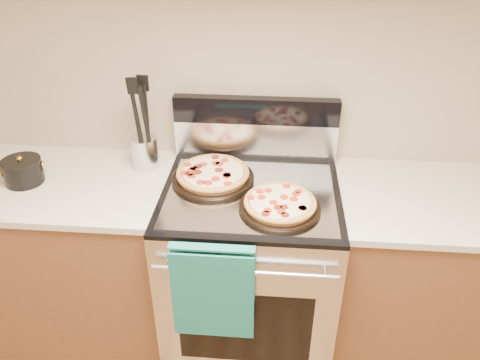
# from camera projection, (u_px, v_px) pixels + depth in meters

# --- Properties ---
(wall_back) EXTENTS (4.00, 0.00, 4.00)m
(wall_back) POSITION_uv_depth(u_px,v_px,m) (257.00, 67.00, 2.07)
(wall_back) COLOR tan
(wall_back) RESTS_ON ground
(range_body) EXTENTS (0.76, 0.68, 0.90)m
(range_body) POSITION_uv_depth(u_px,v_px,m) (250.00, 273.00, 2.24)
(range_body) COLOR #B7B7BC
(range_body) RESTS_ON ground
(oven_window) EXTENTS (0.56, 0.01, 0.40)m
(oven_window) POSITION_uv_depth(u_px,v_px,m) (245.00, 328.00, 1.96)
(oven_window) COLOR black
(oven_window) RESTS_ON range_body
(cooktop) EXTENTS (0.76, 0.68, 0.02)m
(cooktop) POSITION_uv_depth(u_px,v_px,m) (251.00, 193.00, 2.00)
(cooktop) COLOR black
(cooktop) RESTS_ON range_body
(backsplash_lower) EXTENTS (0.76, 0.06, 0.18)m
(backsplash_lower) POSITION_uv_depth(u_px,v_px,m) (255.00, 140.00, 2.21)
(backsplash_lower) COLOR silver
(backsplash_lower) RESTS_ON cooktop
(backsplash_upper) EXTENTS (0.76, 0.06, 0.12)m
(backsplash_upper) POSITION_uv_depth(u_px,v_px,m) (256.00, 110.00, 2.13)
(backsplash_upper) COLOR black
(backsplash_upper) RESTS_ON backsplash_lower
(oven_handle) EXTENTS (0.70, 0.03, 0.03)m
(oven_handle) POSITION_uv_depth(u_px,v_px,m) (244.00, 272.00, 1.74)
(oven_handle) COLOR silver
(oven_handle) RESTS_ON range_body
(dish_towel) EXTENTS (0.32, 0.05, 0.42)m
(dish_towel) POSITION_uv_depth(u_px,v_px,m) (213.00, 290.00, 1.80)
(dish_towel) COLOR #177362
(dish_towel) RESTS_ON oven_handle
(foil_sheet) EXTENTS (0.70, 0.55, 0.01)m
(foil_sheet) POSITION_uv_depth(u_px,v_px,m) (251.00, 194.00, 1.97)
(foil_sheet) COLOR gray
(foil_sheet) RESTS_ON cooktop
(cabinet_left) EXTENTS (1.00, 0.62, 0.88)m
(cabinet_left) POSITION_uv_depth(u_px,v_px,m) (75.00, 260.00, 2.34)
(cabinet_left) COLOR brown
(cabinet_left) RESTS_ON ground
(countertop_left) EXTENTS (1.02, 0.64, 0.03)m
(countertop_left) POSITION_uv_depth(u_px,v_px,m) (56.00, 183.00, 2.10)
(countertop_left) COLOR beige
(countertop_left) RESTS_ON cabinet_left
(cabinet_right) EXTENTS (1.00, 0.62, 0.88)m
(cabinet_right) POSITION_uv_depth(u_px,v_px,m) (436.00, 281.00, 2.21)
(cabinet_right) COLOR brown
(cabinet_right) RESTS_ON ground
(countertop_right) EXTENTS (1.02, 0.64, 0.03)m
(countertop_right) POSITION_uv_depth(u_px,v_px,m) (459.00, 202.00, 1.97)
(countertop_right) COLOR beige
(countertop_right) RESTS_ON cabinet_right
(pepperoni_pizza_back) EXTENTS (0.36, 0.36, 0.05)m
(pepperoni_pizza_back) POSITION_uv_depth(u_px,v_px,m) (213.00, 175.00, 2.05)
(pepperoni_pizza_back) COLOR #B57837
(pepperoni_pizza_back) RESTS_ON foil_sheet
(pepperoni_pizza_front) EXTENTS (0.40, 0.40, 0.04)m
(pepperoni_pizza_front) POSITION_uv_depth(u_px,v_px,m) (280.00, 204.00, 1.86)
(pepperoni_pizza_front) COLOR #B57837
(pepperoni_pizza_front) RESTS_ON foil_sheet
(utensil_crock) EXTENTS (0.16, 0.16, 0.15)m
(utensil_crock) POSITION_uv_depth(u_px,v_px,m) (145.00, 152.00, 2.15)
(utensil_crock) COLOR silver
(utensil_crock) RESTS_ON countertop_left
(saucepan) EXTENTS (0.21, 0.21, 0.10)m
(saucepan) POSITION_uv_depth(u_px,v_px,m) (23.00, 172.00, 2.05)
(saucepan) COLOR black
(saucepan) RESTS_ON countertop_left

